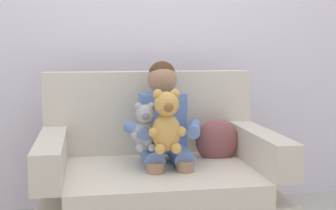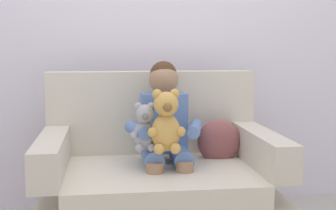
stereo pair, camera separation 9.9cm
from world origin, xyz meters
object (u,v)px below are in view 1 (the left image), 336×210
(seated_child, at_px, (164,127))
(plush_honey, at_px, (167,123))
(plush_grey, at_px, (145,128))
(armchair, at_px, (157,188))
(throw_pillow, at_px, (217,141))

(seated_child, bearing_deg, plush_honey, -96.23)
(plush_honey, bearing_deg, plush_grey, 134.32)
(armchair, height_order, plush_honey, armchair)
(plush_honey, bearing_deg, throw_pillow, 19.80)
(plush_honey, xyz_separation_m, throw_pillow, (0.36, 0.28, -0.16))
(seated_child, distance_m, plush_grey, 0.18)
(plush_grey, xyz_separation_m, throw_pillow, (0.46, 0.23, -0.13))
(seated_child, height_order, plush_grey, seated_child)
(plush_honey, bearing_deg, armchair, 80.45)
(armchair, bearing_deg, plush_grey, -128.09)
(armchair, relative_size, plush_honey, 3.83)
(plush_grey, bearing_deg, armchair, 58.65)
(plush_grey, distance_m, throw_pillow, 0.53)
(seated_child, distance_m, plush_honey, 0.19)
(seated_child, distance_m, throw_pillow, 0.37)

